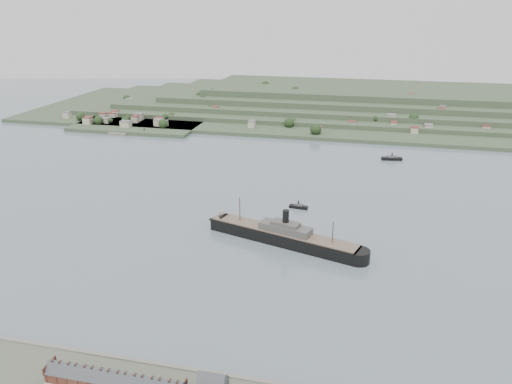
# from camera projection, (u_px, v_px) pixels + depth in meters

# --- Properties ---
(ground) EXTENTS (1400.00, 1400.00, 0.00)m
(ground) POSITION_uv_depth(u_px,v_px,m) (248.00, 224.00, 341.98)
(ground) COLOR slate
(ground) RESTS_ON ground
(terrace_row) EXTENTS (55.60, 9.80, 11.07)m
(terrace_row) POSITION_uv_depth(u_px,v_px,m) (115.00, 383.00, 188.73)
(terrace_row) COLOR #49231A
(terrace_row) RESTS_ON ground
(far_peninsula) EXTENTS (760.00, 309.00, 30.00)m
(far_peninsula) POSITION_uv_depth(u_px,v_px,m) (336.00, 103.00, 689.66)
(far_peninsula) COLOR #34462F
(far_peninsula) RESTS_ON ground
(steamship) EXTENTS (110.69, 44.16, 27.23)m
(steamship) POSITION_uv_depth(u_px,v_px,m) (278.00, 235.00, 314.06)
(steamship) COLOR black
(steamship) RESTS_ON ground
(tugboat) EXTENTS (14.07, 5.18, 6.19)m
(tugboat) POSITION_uv_depth(u_px,v_px,m) (299.00, 206.00, 366.95)
(tugboat) COLOR black
(tugboat) RESTS_ON ground
(ferry_west) EXTENTS (19.45, 10.23, 7.03)m
(ferry_west) POSITION_uv_depth(u_px,v_px,m) (144.00, 133.00, 574.81)
(ferry_west) COLOR black
(ferry_west) RESTS_ON ground
(ferry_east) EXTENTS (20.20, 8.56, 7.34)m
(ferry_east) POSITION_uv_depth(u_px,v_px,m) (392.00, 158.00, 480.02)
(ferry_east) COLOR black
(ferry_east) RESTS_ON ground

